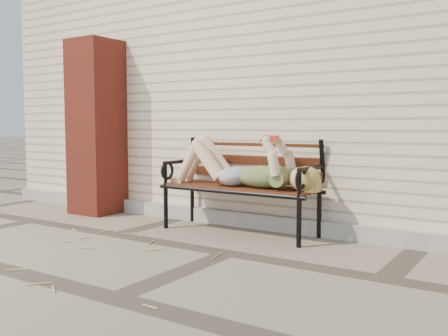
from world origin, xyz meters
The scene contains 7 objects.
ground centered at (0.00, 0.00, 0.00)m, with size 80.00×80.00×0.00m, color #786B5C.
house_wall centered at (0.00, 3.00, 1.50)m, with size 8.00×4.00×3.00m, color beige.
foundation_strip centered at (0.00, 0.97, 0.07)m, with size 8.00×0.10×0.15m, color #ABA59B.
brick_pillar centered at (-2.30, 0.75, 1.00)m, with size 0.50×0.50×2.00m, color maroon.
garden_bench centered at (-0.33, 0.81, 0.59)m, with size 1.64×0.65×1.06m.
reading_woman centered at (-0.31, 0.68, 0.63)m, with size 1.55×0.35×0.49m.
straw_scatter centered at (-1.71, -0.77, 0.01)m, with size 2.69×1.71×0.01m.
Camera 1 is at (2.12, -3.31, 1.02)m, focal length 40.00 mm.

